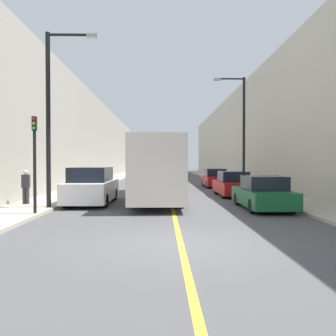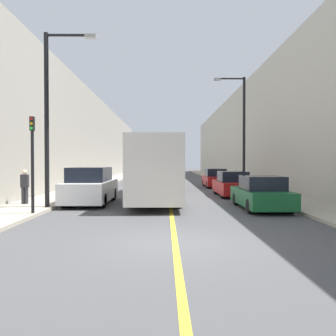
{
  "view_description": "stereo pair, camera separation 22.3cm",
  "coord_description": "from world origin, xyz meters",
  "px_view_note": "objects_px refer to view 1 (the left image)",
  "views": [
    {
      "loc": [
        -0.49,
        -8.58,
        2.14
      ],
      "look_at": [
        -0.04,
        15.84,
        1.69
      ],
      "focal_mm": 35.0,
      "sensor_mm": 36.0,
      "label": 1
    },
    {
      "loc": [
        -0.26,
        -8.58,
        2.14
      ],
      "look_at": [
        -0.04,
        15.84,
        1.69
      ],
      "focal_mm": 35.0,
      "sensor_mm": 36.0,
      "label": 2
    }
  ],
  "objects_px": {
    "bus": "(158,168)",
    "street_lamp_right": "(241,127)",
    "street_lamp_left": "(52,109)",
    "car_right_far": "(215,179)",
    "parked_suv_left": "(92,187)",
    "car_right_mid": "(233,185)",
    "car_right_near": "(263,194)",
    "traffic_light": "(35,160)",
    "pedestrian": "(26,186)"
  },
  "relations": [
    {
      "from": "street_lamp_left",
      "to": "traffic_light",
      "type": "bearing_deg",
      "value": -92.64
    },
    {
      "from": "parked_suv_left",
      "to": "street_lamp_left",
      "type": "height_order",
      "value": "street_lamp_left"
    },
    {
      "from": "street_lamp_left",
      "to": "pedestrian",
      "type": "relative_size",
      "value": 4.75
    },
    {
      "from": "car_right_far",
      "to": "parked_suv_left",
      "type": "bearing_deg",
      "value": -126.45
    },
    {
      "from": "car_right_mid",
      "to": "car_right_far",
      "type": "xyz_separation_m",
      "value": [
        0.04,
        7.21,
        0.0
      ]
    },
    {
      "from": "car_right_near",
      "to": "street_lamp_left",
      "type": "bearing_deg",
      "value": -179.55
    },
    {
      "from": "bus",
      "to": "car_right_mid",
      "type": "height_order",
      "value": "bus"
    },
    {
      "from": "street_lamp_left",
      "to": "street_lamp_right",
      "type": "height_order",
      "value": "street_lamp_right"
    },
    {
      "from": "car_right_near",
      "to": "pedestrian",
      "type": "distance_m",
      "value": 11.13
    },
    {
      "from": "parked_suv_left",
      "to": "car_right_far",
      "type": "height_order",
      "value": "parked_suv_left"
    },
    {
      "from": "car_right_mid",
      "to": "street_lamp_right",
      "type": "bearing_deg",
      "value": 68.36
    },
    {
      "from": "bus",
      "to": "car_right_far",
      "type": "xyz_separation_m",
      "value": [
        4.69,
        8.63,
        -1.08
      ]
    },
    {
      "from": "car_right_far",
      "to": "car_right_mid",
      "type": "bearing_deg",
      "value": -90.3
    },
    {
      "from": "parked_suv_left",
      "to": "street_lamp_right",
      "type": "xyz_separation_m",
      "value": [
        9.46,
        7.31,
        3.89
      ]
    },
    {
      "from": "traffic_light",
      "to": "pedestrian",
      "type": "relative_size",
      "value": 2.32
    },
    {
      "from": "car_right_near",
      "to": "car_right_mid",
      "type": "distance_m",
      "value": 5.71
    },
    {
      "from": "bus",
      "to": "traffic_light",
      "type": "height_order",
      "value": "traffic_light"
    },
    {
      "from": "bus",
      "to": "car_right_near",
      "type": "bearing_deg",
      "value": -41.79
    },
    {
      "from": "car_right_far",
      "to": "street_lamp_right",
      "type": "distance_m",
      "value": 5.6
    },
    {
      "from": "parked_suv_left",
      "to": "traffic_light",
      "type": "relative_size",
      "value": 1.3
    },
    {
      "from": "car_right_near",
      "to": "car_right_far",
      "type": "xyz_separation_m",
      "value": [
        -0.11,
        12.92,
        0.02
      ]
    },
    {
      "from": "street_lamp_right",
      "to": "traffic_light",
      "type": "xyz_separation_m",
      "value": [
        -10.84,
        -11.24,
        -2.55
      ]
    },
    {
      "from": "car_right_far",
      "to": "traffic_light",
      "type": "relative_size",
      "value": 1.12
    },
    {
      "from": "car_right_mid",
      "to": "car_right_far",
      "type": "bearing_deg",
      "value": 89.7
    },
    {
      "from": "car_right_far",
      "to": "pedestrian",
      "type": "bearing_deg",
      "value": -132.49
    },
    {
      "from": "car_right_mid",
      "to": "pedestrian",
      "type": "bearing_deg",
      "value": -156.43
    },
    {
      "from": "parked_suv_left",
      "to": "car_right_near",
      "type": "relative_size",
      "value": 1.13
    },
    {
      "from": "car_right_near",
      "to": "street_lamp_left",
      "type": "xyz_separation_m",
      "value": [
        -9.47,
        -0.08,
        3.83
      ]
    },
    {
      "from": "traffic_light",
      "to": "car_right_mid",
      "type": "bearing_deg",
      "value": 39.03
    },
    {
      "from": "bus",
      "to": "car_right_near",
      "type": "distance_m",
      "value": 6.53
    },
    {
      "from": "car_right_near",
      "to": "car_right_mid",
      "type": "xyz_separation_m",
      "value": [
        -0.14,
        5.71,
        0.02
      ]
    },
    {
      "from": "car_right_mid",
      "to": "pedestrian",
      "type": "relative_size",
      "value": 2.71
    },
    {
      "from": "bus",
      "to": "street_lamp_right",
      "type": "bearing_deg",
      "value": 39.56
    },
    {
      "from": "car_right_near",
      "to": "pedestrian",
      "type": "bearing_deg",
      "value": 175.17
    },
    {
      "from": "street_lamp_right",
      "to": "traffic_light",
      "type": "distance_m",
      "value": 15.82
    },
    {
      "from": "bus",
      "to": "parked_suv_left",
      "type": "height_order",
      "value": "bus"
    },
    {
      "from": "street_lamp_left",
      "to": "bus",
      "type": "bearing_deg",
      "value": 43.06
    },
    {
      "from": "bus",
      "to": "traffic_light",
      "type": "distance_m",
      "value": 7.83
    },
    {
      "from": "street_lamp_left",
      "to": "traffic_light",
      "type": "height_order",
      "value": "street_lamp_left"
    },
    {
      "from": "car_right_mid",
      "to": "traffic_light",
      "type": "bearing_deg",
      "value": -140.97
    },
    {
      "from": "street_lamp_right",
      "to": "traffic_light",
      "type": "relative_size",
      "value": 2.18
    },
    {
      "from": "parked_suv_left",
      "to": "traffic_light",
      "type": "distance_m",
      "value": 4.37
    },
    {
      "from": "bus",
      "to": "street_lamp_right",
      "type": "xyz_separation_m",
      "value": [
        6.09,
        5.03,
        2.97
      ]
    },
    {
      "from": "car_right_near",
      "to": "pedestrian",
      "type": "height_order",
      "value": "pedestrian"
    },
    {
      "from": "street_lamp_left",
      "to": "traffic_light",
      "type": "distance_m",
      "value": 2.96
    },
    {
      "from": "bus",
      "to": "traffic_light",
      "type": "xyz_separation_m",
      "value": [
        -4.76,
        -6.21,
        0.42
      ]
    },
    {
      "from": "car_right_mid",
      "to": "street_lamp_right",
      "type": "relative_size",
      "value": 0.54
    },
    {
      "from": "street_lamp_left",
      "to": "traffic_light",
      "type": "xyz_separation_m",
      "value": [
        -0.09,
        -1.84,
        -2.31
      ]
    },
    {
      "from": "car_right_near",
      "to": "car_right_mid",
      "type": "relative_size",
      "value": 0.98
    },
    {
      "from": "car_right_far",
      "to": "street_lamp_left",
      "type": "relative_size",
      "value": 0.55
    }
  ]
}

